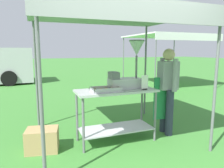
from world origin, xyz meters
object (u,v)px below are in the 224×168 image
Objects in this scene: donut_tray at (106,90)px; neighbour_tent at (168,37)px; donut_cart at (116,105)px; vendor at (167,87)px; donut_fryer at (128,70)px; stall_canopy at (114,18)px; supply_crate at (42,140)px; menu_sign at (145,83)px.

neighbour_tent is (4.49, 4.66, 1.22)m from donut_tray.
vendor reaches higher than donut_cart.
donut_tray is 1.23m from vendor.
donut_tray is 0.57× the size of donut_fryer.
supply_crate is (-1.23, -0.03, -1.93)m from stall_canopy.
vendor is 0.52× the size of neighbour_tent.
donut_cart is at bearing -90.00° from stall_canopy.
supply_crate is (-2.25, 0.08, -0.72)m from vendor.
vendor is 2.95× the size of supply_crate.
donut_fryer reaches higher than menu_sign.
stall_canopy is 1.68× the size of vendor.
vendor is (0.57, 0.15, -0.12)m from menu_sign.
donut_tray is 1.28m from supply_crate.
stall_canopy is 0.90m from donut_fryer.
donut_fryer is (0.46, 0.14, 0.30)m from donut_tray.
donut_cart is 0.61m from menu_sign.
neighbour_tent reaches higher than donut_tray.
stall_canopy is 1.46m from donut_cart.
vendor reaches higher than donut_tray.
stall_canopy reaches higher than donut_tray.
neighbour_tent reaches higher than stall_canopy.
menu_sign is 0.45× the size of supply_crate.
neighbour_tent reaches higher than vendor.
menu_sign is at bearing -165.51° from vendor.
donut_cart is at bearing -166.95° from donut_fryer.
stall_canopy is 3.21× the size of donut_fryer.
supply_crate is (-1.23, 0.06, -0.47)m from donut_cart.
donut_fryer reaches higher than donut_tray.
menu_sign is at bearing -30.22° from stall_canopy.
neighbour_tent is at bearing 39.36° from supply_crate.
donut_tray is 0.87× the size of supply_crate.
menu_sign is 0.15× the size of vendor.
donut_fryer is 6.13m from neighbour_tent.
stall_canopy reaches higher than menu_sign.
donut_cart is 1.05m from vendor.
stall_canopy reaches higher than vendor.
vendor is 5.78m from neighbour_tent.
supply_crate is (-1.03, 0.14, -0.76)m from donut_tray.
stall_canopy is 1.21m from menu_sign.
menu_sign reaches higher than donut_cart.
menu_sign is 0.60m from vendor.
vendor reaches higher than supply_crate.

